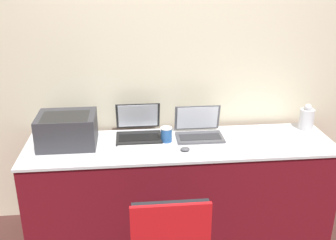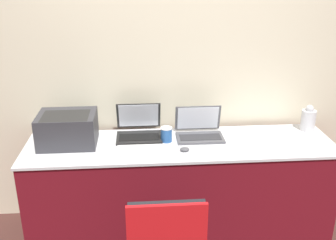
# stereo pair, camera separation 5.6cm
# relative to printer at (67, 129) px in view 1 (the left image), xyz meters

# --- Properties ---
(wall_back) EXTENTS (8.00, 0.05, 2.60)m
(wall_back) POSITION_rel_printer_xyz_m (0.83, 0.33, 0.38)
(wall_back) COLOR beige
(wall_back) RESTS_ON ground_plane
(table) EXTENTS (2.31, 0.61, 0.80)m
(table) POSITION_rel_printer_xyz_m (0.83, -0.06, -0.53)
(table) COLOR maroon
(table) RESTS_ON ground_plane
(printer) EXTENTS (0.42, 0.33, 0.24)m
(printer) POSITION_rel_printer_xyz_m (0.00, 0.00, 0.00)
(printer) COLOR #333338
(printer) RESTS_ON table
(laptop_left) EXTENTS (0.35, 0.33, 0.24)m
(laptop_left) POSITION_rel_printer_xyz_m (0.53, 0.11, -0.07)
(laptop_left) COLOR black
(laptop_left) RESTS_ON table
(laptop_right) EXTENTS (0.36, 0.27, 0.23)m
(laptop_right) POSITION_rel_printer_xyz_m (0.99, 0.06, -0.08)
(laptop_right) COLOR #4C4C51
(laptop_right) RESTS_ON table
(external_keyboard) EXTENTS (0.40, 0.18, 0.02)m
(external_keyboard) POSITION_rel_printer_xyz_m (0.56, -0.19, -0.12)
(external_keyboard) COLOR silver
(external_keyboard) RESTS_ON table
(coffee_cup) EXTENTS (0.09, 0.09, 0.11)m
(coffee_cup) POSITION_rel_printer_xyz_m (0.73, -0.01, -0.07)
(coffee_cup) COLOR #285699
(coffee_cup) RESTS_ON table
(mouse) EXTENTS (0.07, 0.05, 0.03)m
(mouse) POSITION_rel_printer_xyz_m (0.85, -0.20, -0.11)
(mouse) COLOR #4C4C51
(mouse) RESTS_ON table
(metal_pitcher) EXTENTS (0.11, 0.11, 0.22)m
(metal_pitcher) POSITION_rel_printer_xyz_m (1.88, 0.11, -0.03)
(metal_pitcher) COLOR silver
(metal_pitcher) RESTS_ON table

